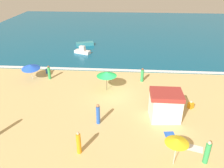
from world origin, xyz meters
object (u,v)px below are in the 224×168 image
object	(u,v)px
beachgoer_4	(207,153)
small_boat_0	(85,44)
beach_umbrella_3	(107,74)
beachgoer_3	(142,75)
lifeguard_cabana	(165,105)
small_boat_1	(82,51)
beachgoer_1	(191,105)
beach_umbrella_4	(177,141)
beachgoer_2	(49,73)
beach_umbrella_0	(31,67)
beachgoer_6	(79,143)
beachgoer_7	(48,71)
beachgoer_5	(98,114)

from	to	relation	value
beachgoer_4	small_boat_0	distance (m)	28.58
beach_umbrella_3	beachgoer_3	size ratio (longest dim) A/B	1.40
lifeguard_cabana	small_boat_1	size ratio (longest dim) A/B	1.03
beach_umbrella_3	beachgoer_1	world-z (taller)	beach_umbrella_3
beach_umbrella_4	beachgoer_2	size ratio (longest dim) A/B	1.29
lifeguard_cabana	small_boat_0	xyz separation A→B (m)	(-10.81, 20.40, -0.95)
beach_umbrella_4	small_boat_1	xyz separation A→B (m)	(-10.42, 21.76, -1.55)
beach_umbrella_0	beachgoer_6	size ratio (longest dim) A/B	1.47
beach_umbrella_0	beachgoer_1	world-z (taller)	beach_umbrella_0
beach_umbrella_0	beach_umbrella_3	size ratio (longest dim) A/B	1.17
lifeguard_cabana	beachgoer_7	world-z (taller)	lifeguard_cabana
beach_umbrella_3	beachgoer_6	world-z (taller)	beach_umbrella_3
beachgoer_1	beachgoer_5	size ratio (longest dim) A/B	0.41
lifeguard_cabana	beachgoer_3	size ratio (longest dim) A/B	1.63
small_boat_0	small_boat_1	bearing A→B (deg)	-84.88
beachgoer_2	beach_umbrella_3	bearing A→B (deg)	-18.18
beachgoer_6	small_boat_0	world-z (taller)	beachgoer_6
beach_umbrella_4	small_boat_0	xyz separation A→B (m)	(-10.78, 25.79, -1.65)
beachgoer_1	small_boat_1	size ratio (longest dim) A/B	0.30
beachgoer_1	beachgoer_6	xyz separation A→B (m)	(-9.41, -6.65, 0.55)
beachgoer_6	small_boat_1	xyz separation A→B (m)	(-3.80, 21.15, -0.39)
beach_umbrella_4	lifeguard_cabana	bearing A→B (deg)	89.68
beachgoer_1	beachgoer_3	bearing A→B (deg)	128.72
beachgoer_1	beachgoer_3	size ratio (longest dim) A/B	0.47
beachgoer_1	small_boat_0	distance (m)	22.97
beachgoer_1	beachgoer_4	bearing A→B (deg)	-94.93
beach_umbrella_0	beachgoer_5	distance (m)	12.15
beachgoer_4	small_boat_0	xyz separation A→B (m)	(-12.97, 25.47, -0.49)
beach_umbrella_4	beachgoer_7	bearing A→B (deg)	133.45
small_boat_1	beachgoer_2	bearing A→B (deg)	-103.86
beachgoer_5	beachgoer_6	distance (m)	3.71
beach_umbrella_4	beachgoer_5	distance (m)	7.17
beach_umbrella_4	beachgoer_1	xyz separation A→B (m)	(2.79, 7.26, -1.70)
beachgoer_1	beachgoer_4	distance (m)	6.98
beachgoer_6	small_boat_1	bearing A→B (deg)	100.19
beach_umbrella_0	beachgoer_6	world-z (taller)	beach_umbrella_0
lifeguard_cabana	beachgoer_4	size ratio (longest dim) A/B	1.47
beach_umbrella_0	beachgoer_4	size ratio (longest dim) A/B	1.47
beachgoer_1	beachgoer_2	size ratio (longest dim) A/B	0.46
beach_umbrella_4	beachgoer_6	distance (m)	6.75
lifeguard_cabana	beachgoer_3	xyz separation A→B (m)	(-1.63, 7.34, -0.55)
beach_umbrella_4	beachgoer_2	bearing A→B (deg)	135.19
beach_umbrella_0	beachgoer_2	size ratio (longest dim) A/B	1.60
beachgoer_5	beachgoer_6	size ratio (longest dim) A/B	1.03
beachgoer_2	beach_umbrella_0	bearing A→B (deg)	-172.22
beachgoer_1	beachgoer_7	world-z (taller)	beachgoer_7
beach_umbrella_0	beachgoer_7	bearing A→B (deg)	55.74
lifeguard_cabana	beachgoer_2	xyz separation A→B (m)	(-12.71, 7.21, -0.53)
beachgoer_1	beach_umbrella_3	bearing A→B (deg)	160.21
beach_umbrella_4	beachgoer_2	xyz separation A→B (m)	(-12.68, 12.60, -1.22)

